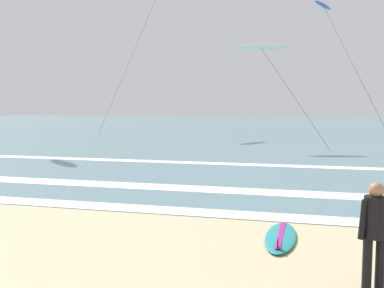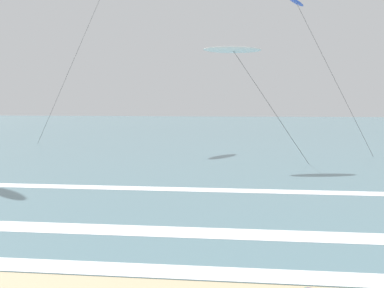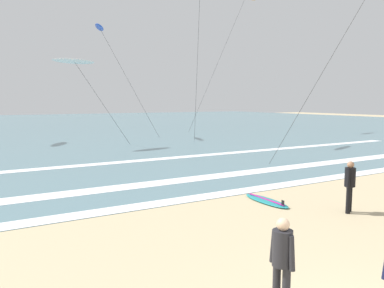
# 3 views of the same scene
# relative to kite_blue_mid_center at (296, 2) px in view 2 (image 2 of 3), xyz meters

# --- Properties ---
(ocean_surface) EXTENTS (140.00, 90.00, 0.01)m
(ocean_surface) POSITION_rel_kite_blue_mid_center_xyz_m (-5.79, 21.31, -9.93)
(ocean_surface) COLOR slate
(ocean_surface) RESTS_ON ground
(wave_foam_shoreline) EXTENTS (50.23, 0.77, 0.01)m
(wave_foam_shoreline) POSITION_rel_kite_blue_mid_center_xyz_m (-7.05, -23.29, -9.93)
(wave_foam_shoreline) COLOR white
(wave_foam_shoreline) RESTS_ON ocean_surface
(wave_foam_mid_break) EXTENTS (55.05, 1.01, 0.01)m
(wave_foam_mid_break) POSITION_rel_kite_blue_mid_center_xyz_m (-7.10, -20.42, -9.93)
(wave_foam_mid_break) COLOR white
(wave_foam_mid_break) RESTS_ON ocean_surface
(wave_foam_outer_break) EXTENTS (54.94, 0.81, 0.01)m
(wave_foam_outer_break) POSITION_rel_kite_blue_mid_center_xyz_m (-7.77, -14.49, -9.93)
(wave_foam_outer_break) COLOR white
(wave_foam_outer_break) RESTS_ON ocean_surface
(kite_blue_mid_center) EXTENTS (5.60, 4.10, 10.21)m
(kite_blue_mid_center) POSITION_rel_kite_blue_mid_center_xyz_m (0.00, 0.00, 0.00)
(kite_blue_mid_center) COLOR blue
(kite_blue_mid_center) RESTS_ON ground
(kite_white_far_right) EXTENTS (5.87, 1.51, 6.43)m
(kite_white_far_right) POSITION_rel_kite_blue_mid_center_xyz_m (-3.92, -6.73, -3.75)
(kite_white_far_right) COLOR white
(kite_white_far_right) RESTS_ON ground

